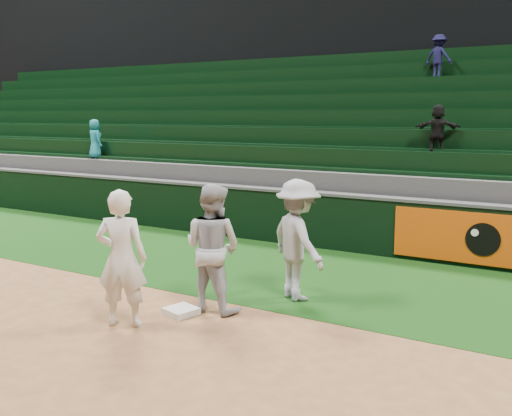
{
  "coord_description": "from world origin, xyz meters",
  "views": [
    {
      "loc": [
        5.06,
        -6.3,
        2.94
      ],
      "look_at": [
        -0.02,
        2.3,
        1.3
      ],
      "focal_mm": 40.0,
      "sensor_mm": 36.0,
      "label": 1
    }
  ],
  "objects": [
    {
      "name": "base_coach",
      "position": [
        1.14,
        1.65,
        0.97
      ],
      "size": [
        1.44,
        1.27,
        1.93
      ],
      "primitive_type": "imported",
      "rotation": [
        0.0,
        0.0,
        2.58
      ],
      "color": "#9B9DA8",
      "rests_on": "foul_grass"
    },
    {
      "name": "first_baseman",
      "position": [
        -0.45,
        -0.64,
        0.97
      ],
      "size": [
        0.84,
        0.73,
        1.94
      ],
      "primitive_type": "imported",
      "rotation": [
        0.0,
        0.0,
        3.59
      ],
      "color": "white",
      "rests_on": "ground"
    },
    {
      "name": "field_wall",
      "position": [
        0.03,
        5.2,
        0.63
      ],
      "size": [
        36.0,
        0.45,
        1.25
      ],
      "color": "black",
      "rests_on": "ground"
    },
    {
      "name": "stadium_seating",
      "position": [
        0.0,
        8.97,
        1.7
      ],
      "size": [
        36.0,
        5.95,
        5.11
      ],
      "color": "#38383A",
      "rests_on": "ground"
    },
    {
      "name": "baserunner",
      "position": [
        0.26,
        0.54,
        0.97
      ],
      "size": [
        0.95,
        0.74,
        1.94
      ],
      "primitive_type": "imported",
      "rotation": [
        0.0,
        0.0,
        3.13
      ],
      "color": "#A6A8B1",
      "rests_on": "ground"
    },
    {
      "name": "ground",
      "position": [
        0.0,
        0.0,
        0.0
      ],
      "size": [
        70.0,
        70.0,
        0.0
      ],
      "primitive_type": "plane",
      "color": "brown",
      "rests_on": "ground"
    },
    {
      "name": "foul_grass",
      "position": [
        0.0,
        3.0,
        0.0
      ],
      "size": [
        36.0,
        4.2,
        0.01
      ],
      "primitive_type": "cube",
      "color": "black",
      "rests_on": "ground"
    },
    {
      "name": "first_base",
      "position": [
        -0.04,
        0.13,
        0.05
      ],
      "size": [
        0.52,
        0.52,
        0.1
      ],
      "primitive_type": "cube",
      "rotation": [
        0.0,
        0.0,
        -0.26
      ],
      "color": "silver",
      "rests_on": "ground"
    },
    {
      "name": "upper_deck",
      "position": [
        0.0,
        17.45,
        6.0
      ],
      "size": [
        40.0,
        12.0,
        12.0
      ],
      "primitive_type": "cube",
      "color": "black",
      "rests_on": "ground"
    }
  ]
}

